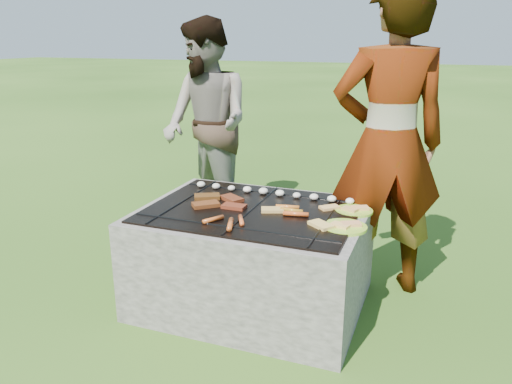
# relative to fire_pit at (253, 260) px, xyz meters

# --- Properties ---
(lawn) EXTENTS (60.00, 60.00, 0.00)m
(lawn) POSITION_rel_fire_pit_xyz_m (0.00, 0.00, -0.28)
(lawn) COLOR #234611
(lawn) RESTS_ON ground
(fire_pit) EXTENTS (1.30, 1.00, 0.62)m
(fire_pit) POSITION_rel_fire_pit_xyz_m (0.00, 0.00, 0.00)
(fire_pit) COLOR #A39990
(fire_pit) RESTS_ON ground
(mushrooms) EXTENTS (1.05, 0.06, 0.04)m
(mushrooms) POSITION_rel_fire_pit_xyz_m (0.02, 0.29, 0.35)
(mushrooms) COLOR silver
(mushrooms) RESTS_ON fire_pit
(pork_slabs) EXTENTS (0.39, 0.32, 0.02)m
(pork_slabs) POSITION_rel_fire_pit_xyz_m (-0.24, 0.03, 0.34)
(pork_slabs) COLOR brown
(pork_slabs) RESTS_ON fire_pit
(sausages) EXTENTS (0.52, 0.48, 0.03)m
(sausages) POSITION_rel_fire_pit_xyz_m (0.10, -0.14, 0.34)
(sausages) COLOR orange
(sausages) RESTS_ON fire_pit
(bread_on_grate) EXTENTS (0.47, 0.43, 0.02)m
(bread_on_grate) POSITION_rel_fire_pit_xyz_m (0.32, -0.02, 0.34)
(bread_on_grate) COLOR tan
(bread_on_grate) RESTS_ON fire_pit
(plate_far) EXTENTS (0.29, 0.29, 0.03)m
(plate_far) POSITION_rel_fire_pit_xyz_m (0.56, 0.19, 0.33)
(plate_far) COLOR yellow
(plate_far) RESTS_ON fire_pit
(plate_near) EXTENTS (0.25, 0.25, 0.03)m
(plate_near) POSITION_rel_fire_pit_xyz_m (0.56, -0.09, 0.33)
(plate_near) COLOR yellow
(plate_near) RESTS_ON fire_pit
(cook) EXTENTS (0.81, 0.68, 1.91)m
(cook) POSITION_rel_fire_pit_xyz_m (0.70, 0.48, 0.68)
(cook) COLOR gray
(cook) RESTS_ON ground
(bystander) EXTENTS (1.07, 1.02, 1.74)m
(bystander) POSITION_rel_fire_pit_xyz_m (-0.86, 1.15, 0.59)
(bystander) COLOR gray
(bystander) RESTS_ON ground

